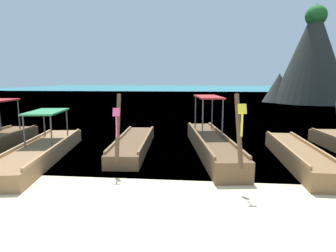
{
  "coord_description": "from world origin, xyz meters",
  "views": [
    {
      "loc": [
        0.96,
        -5.54,
        2.82
      ],
      "look_at": [
        0.0,
        4.03,
        1.22
      ],
      "focal_mm": 30.09,
      "sensor_mm": 36.0,
      "label": 1
    }
  ],
  "objects_px": {
    "longtail_boat_turquoise_ribbon": "(41,151)",
    "longtail_boat_blue_ribbon": "(298,155)",
    "longtail_boat_yellow_ribbon": "(211,144)",
    "karst_rock": "(311,56)",
    "longtail_boat_pink_ribbon": "(134,144)"
  },
  "relations": [
    {
      "from": "longtail_boat_pink_ribbon",
      "to": "longtail_boat_blue_ribbon",
      "type": "xyz_separation_m",
      "value": [
        5.91,
        -1.21,
        0.04
      ]
    },
    {
      "from": "longtail_boat_blue_ribbon",
      "to": "karst_rock",
      "type": "bearing_deg",
      "value": 69.07
    },
    {
      "from": "longtail_boat_pink_ribbon",
      "to": "karst_rock",
      "type": "relative_size",
      "value": 0.51
    },
    {
      "from": "longtail_boat_blue_ribbon",
      "to": "karst_rock",
      "type": "relative_size",
      "value": 0.51
    },
    {
      "from": "longtail_boat_pink_ribbon",
      "to": "longtail_boat_blue_ribbon",
      "type": "relative_size",
      "value": 1.0
    },
    {
      "from": "longtail_boat_turquoise_ribbon",
      "to": "longtail_boat_blue_ribbon",
      "type": "xyz_separation_m",
      "value": [
        8.89,
        0.37,
        -0.01
      ]
    },
    {
      "from": "longtail_boat_yellow_ribbon",
      "to": "longtail_boat_blue_ribbon",
      "type": "height_order",
      "value": "longtail_boat_yellow_ribbon"
    },
    {
      "from": "longtail_boat_turquoise_ribbon",
      "to": "karst_rock",
      "type": "bearing_deg",
      "value": 54.41
    },
    {
      "from": "longtail_boat_turquoise_ribbon",
      "to": "longtail_boat_yellow_ribbon",
      "type": "distance_m",
      "value": 6.22
    },
    {
      "from": "longtail_boat_yellow_ribbon",
      "to": "karst_rock",
      "type": "xyz_separation_m",
      "value": [
        12.75,
        24.81,
        5.14
      ]
    },
    {
      "from": "longtail_boat_turquoise_ribbon",
      "to": "longtail_boat_pink_ribbon",
      "type": "distance_m",
      "value": 3.38
    },
    {
      "from": "longtail_boat_turquoise_ribbon",
      "to": "longtail_boat_pink_ribbon",
      "type": "relative_size",
      "value": 1.15
    },
    {
      "from": "longtail_boat_turquoise_ribbon",
      "to": "karst_rock",
      "type": "height_order",
      "value": "karst_rock"
    },
    {
      "from": "longtail_boat_pink_ribbon",
      "to": "karst_rock",
      "type": "height_order",
      "value": "karst_rock"
    },
    {
      "from": "karst_rock",
      "to": "longtail_boat_blue_ribbon",
      "type": "bearing_deg",
      "value": -110.93
    }
  ]
}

